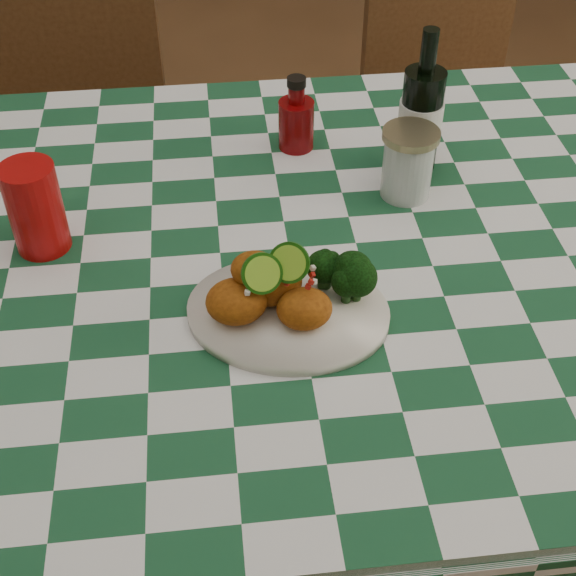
{
  "coord_description": "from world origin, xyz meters",
  "views": [
    {
      "loc": [
        -0.1,
        -0.92,
        1.55
      ],
      "look_at": [
        -0.02,
        -0.15,
        0.84
      ],
      "focal_mm": 50.0,
      "sensor_mm": 36.0,
      "label": 1
    }
  ],
  "objects_px": {
    "beer_bottle": "(422,101)",
    "wooden_chair_right": "(446,167)",
    "dining_table": "(288,413)",
    "plate": "(288,313)",
    "ketchup_bottle": "(296,113)",
    "fried_chicken_pile": "(278,282)",
    "red_tumbler": "(35,208)",
    "mason_jar": "(408,163)",
    "wooden_chair_left": "(80,172)"
  },
  "relations": [
    {
      "from": "red_tumbler",
      "to": "mason_jar",
      "type": "bearing_deg",
      "value": 6.98
    },
    {
      "from": "wooden_chair_left",
      "to": "red_tumbler",
      "type": "bearing_deg",
      "value": -81.77
    },
    {
      "from": "plate",
      "to": "ketchup_bottle",
      "type": "bearing_deg",
      "value": 81.66
    },
    {
      "from": "beer_bottle",
      "to": "wooden_chair_right",
      "type": "height_order",
      "value": "beer_bottle"
    },
    {
      "from": "beer_bottle",
      "to": "dining_table",
      "type": "bearing_deg",
      "value": -140.68
    },
    {
      "from": "dining_table",
      "to": "red_tumbler",
      "type": "relative_size",
      "value": 11.88
    },
    {
      "from": "fried_chicken_pile",
      "to": "beer_bottle",
      "type": "height_order",
      "value": "beer_bottle"
    },
    {
      "from": "fried_chicken_pile",
      "to": "wooden_chair_left",
      "type": "height_order",
      "value": "fried_chicken_pile"
    },
    {
      "from": "dining_table",
      "to": "ketchup_bottle",
      "type": "xyz_separation_m",
      "value": [
        0.04,
        0.28,
        0.46
      ]
    },
    {
      "from": "wooden_chair_left",
      "to": "beer_bottle",
      "type": "bearing_deg",
      "value": -36.28
    },
    {
      "from": "fried_chicken_pile",
      "to": "mason_jar",
      "type": "height_order",
      "value": "same"
    },
    {
      "from": "beer_bottle",
      "to": "plate",
      "type": "bearing_deg",
      "value": -126.71
    },
    {
      "from": "dining_table",
      "to": "fried_chicken_pile",
      "type": "relative_size",
      "value": 10.83
    },
    {
      "from": "mason_jar",
      "to": "beer_bottle",
      "type": "relative_size",
      "value": 0.48
    },
    {
      "from": "red_tumbler",
      "to": "ketchup_bottle",
      "type": "height_order",
      "value": "red_tumbler"
    },
    {
      "from": "ketchup_bottle",
      "to": "beer_bottle",
      "type": "distance_m",
      "value": 0.22
    },
    {
      "from": "plate",
      "to": "ketchup_bottle",
      "type": "height_order",
      "value": "ketchup_bottle"
    },
    {
      "from": "ketchup_bottle",
      "to": "wooden_chair_left",
      "type": "relative_size",
      "value": 0.15
    },
    {
      "from": "mason_jar",
      "to": "ketchup_bottle",
      "type": "bearing_deg",
      "value": 134.82
    },
    {
      "from": "fried_chicken_pile",
      "to": "beer_bottle",
      "type": "relative_size",
      "value": 0.63
    },
    {
      "from": "dining_table",
      "to": "wooden_chair_right",
      "type": "xyz_separation_m",
      "value": [
        0.48,
        0.73,
        0.01
      ]
    },
    {
      "from": "dining_table",
      "to": "plate",
      "type": "distance_m",
      "value": 0.43
    },
    {
      "from": "plate",
      "to": "fried_chicken_pile",
      "type": "height_order",
      "value": "fried_chicken_pile"
    },
    {
      "from": "dining_table",
      "to": "fried_chicken_pile",
      "type": "bearing_deg",
      "value": -101.53
    },
    {
      "from": "beer_bottle",
      "to": "wooden_chair_left",
      "type": "xyz_separation_m",
      "value": [
        -0.66,
        0.55,
        -0.46
      ]
    },
    {
      "from": "plate",
      "to": "wooden_chair_left",
      "type": "distance_m",
      "value": 1.04
    },
    {
      "from": "wooden_chair_right",
      "to": "red_tumbler",
      "type": "bearing_deg",
      "value": -146.49
    },
    {
      "from": "plate",
      "to": "fried_chicken_pile",
      "type": "bearing_deg",
      "value": 180.0
    },
    {
      "from": "plate",
      "to": "red_tumbler",
      "type": "height_order",
      "value": "red_tumbler"
    },
    {
      "from": "wooden_chair_left",
      "to": "wooden_chair_right",
      "type": "relative_size",
      "value": 1.11
    },
    {
      "from": "dining_table",
      "to": "ketchup_bottle",
      "type": "distance_m",
      "value": 0.54
    },
    {
      "from": "fried_chicken_pile",
      "to": "beer_bottle",
      "type": "distance_m",
      "value": 0.44
    },
    {
      "from": "dining_table",
      "to": "red_tumbler",
      "type": "distance_m",
      "value": 0.59
    },
    {
      "from": "red_tumbler",
      "to": "ketchup_bottle",
      "type": "bearing_deg",
      "value": 29.27
    },
    {
      "from": "wooden_chair_left",
      "to": "wooden_chair_right",
      "type": "xyz_separation_m",
      "value": [
        0.91,
        -0.02,
        -0.04
      ]
    },
    {
      "from": "dining_table",
      "to": "plate",
      "type": "height_order",
      "value": "plate"
    },
    {
      "from": "dining_table",
      "to": "beer_bottle",
      "type": "height_order",
      "value": "beer_bottle"
    },
    {
      "from": "fried_chicken_pile",
      "to": "red_tumbler",
      "type": "bearing_deg",
      "value": 149.7
    },
    {
      "from": "dining_table",
      "to": "fried_chicken_pile",
      "type": "distance_m",
      "value": 0.48
    },
    {
      "from": "red_tumbler",
      "to": "mason_jar",
      "type": "distance_m",
      "value": 0.57
    },
    {
      "from": "plate",
      "to": "red_tumbler",
      "type": "relative_size",
      "value": 1.97
    },
    {
      "from": "beer_bottle",
      "to": "ketchup_bottle",
      "type": "bearing_deg",
      "value": 157.35
    },
    {
      "from": "ketchup_bottle",
      "to": "wooden_chair_left",
      "type": "height_order",
      "value": "ketchup_bottle"
    },
    {
      "from": "fried_chicken_pile",
      "to": "red_tumbler",
      "type": "distance_m",
      "value": 0.39
    },
    {
      "from": "ketchup_bottle",
      "to": "wooden_chair_right",
      "type": "xyz_separation_m",
      "value": [
        0.44,
        0.45,
        -0.45
      ]
    },
    {
      "from": "mason_jar",
      "to": "wooden_chair_left",
      "type": "distance_m",
      "value": 0.97
    },
    {
      "from": "red_tumbler",
      "to": "mason_jar",
      "type": "relative_size",
      "value": 1.2
    },
    {
      "from": "red_tumbler",
      "to": "plate",
      "type": "bearing_deg",
      "value": -29.38
    },
    {
      "from": "ketchup_bottle",
      "to": "mason_jar",
      "type": "bearing_deg",
      "value": -45.18
    },
    {
      "from": "ketchup_bottle",
      "to": "wooden_chair_right",
      "type": "distance_m",
      "value": 0.77
    }
  ]
}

